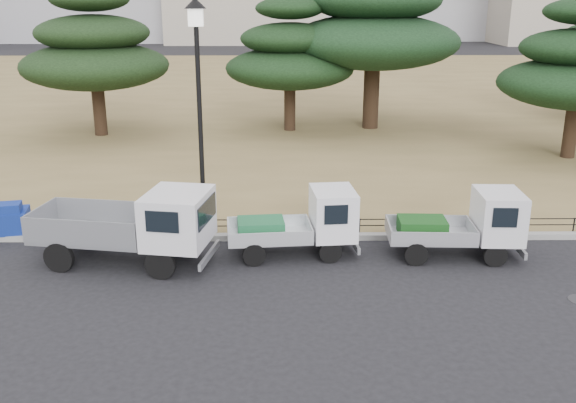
{
  "coord_description": "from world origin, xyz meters",
  "views": [
    {
      "loc": [
        -0.18,
        -14.0,
        6.44
      ],
      "look_at": [
        0.0,
        2.0,
        1.3
      ],
      "focal_mm": 40.0,
      "sensor_mm": 36.0,
      "label": 1
    }
  ],
  "objects_px": {
    "truck_kei_front": "(302,223)",
    "truck_kei_rear": "(465,224)",
    "tarp_pile": "(4,220)",
    "truck_large": "(133,223)",
    "street_lamp": "(198,79)"
  },
  "relations": [
    {
      "from": "truck_kei_front",
      "to": "tarp_pile",
      "type": "xyz_separation_m",
      "value": [
        -8.25,
        1.36,
        -0.36
      ]
    },
    {
      "from": "truck_large",
      "to": "truck_kei_rear",
      "type": "relative_size",
      "value": 1.37
    },
    {
      "from": "truck_kei_front",
      "to": "truck_kei_rear",
      "type": "distance_m",
      "value": 4.16
    },
    {
      "from": "street_lamp",
      "to": "tarp_pile",
      "type": "height_order",
      "value": "street_lamp"
    },
    {
      "from": "truck_kei_front",
      "to": "street_lamp",
      "type": "height_order",
      "value": "street_lamp"
    },
    {
      "from": "truck_large",
      "to": "street_lamp",
      "type": "relative_size",
      "value": 0.74
    },
    {
      "from": "truck_kei_rear",
      "to": "tarp_pile",
      "type": "xyz_separation_m",
      "value": [
        -12.41,
        1.54,
        -0.37
      ]
    },
    {
      "from": "truck_large",
      "to": "tarp_pile",
      "type": "height_order",
      "value": "truck_large"
    },
    {
      "from": "truck_kei_rear",
      "to": "tarp_pile",
      "type": "height_order",
      "value": "truck_kei_rear"
    },
    {
      "from": "truck_kei_front",
      "to": "tarp_pile",
      "type": "height_order",
      "value": "truck_kei_front"
    },
    {
      "from": "street_lamp",
      "to": "tarp_pile",
      "type": "xyz_separation_m",
      "value": [
        -5.56,
        0.01,
        -3.88
      ]
    },
    {
      "from": "truck_kei_front",
      "to": "street_lamp",
      "type": "xyz_separation_m",
      "value": [
        -2.69,
        1.35,
        3.52
      ]
    },
    {
      "from": "truck_large",
      "to": "truck_kei_front",
      "type": "bearing_deg",
      "value": 17.31
    },
    {
      "from": "truck_kei_rear",
      "to": "street_lamp",
      "type": "distance_m",
      "value": 7.84
    },
    {
      "from": "truck_kei_front",
      "to": "street_lamp",
      "type": "distance_m",
      "value": 4.63
    }
  ]
}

